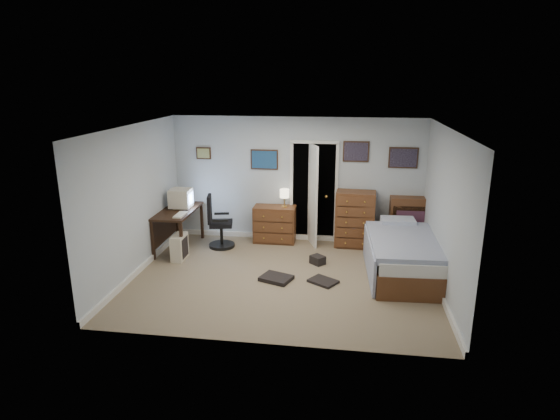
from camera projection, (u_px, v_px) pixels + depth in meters
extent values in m
cube|color=gray|center=(283.00, 279.00, 7.81)|extent=(5.00, 4.00, 0.02)
cube|color=black|center=(178.00, 211.00, 8.98)|extent=(0.64, 1.36, 0.04)
cube|color=black|center=(153.00, 240.00, 8.51)|extent=(0.05, 0.05, 0.74)
cube|color=black|center=(181.00, 242.00, 8.44)|extent=(0.05, 0.05, 0.74)
cube|color=black|center=(177.00, 220.00, 9.72)|extent=(0.05, 0.05, 0.74)
cube|color=black|center=(202.00, 221.00, 9.65)|extent=(0.05, 0.05, 0.74)
cube|color=black|center=(164.00, 227.00, 9.11)|extent=(0.04, 1.25, 0.52)
cube|color=beige|center=(181.00, 198.00, 9.06)|extent=(0.40, 0.38, 0.35)
cube|color=#8CB2F2|center=(191.00, 198.00, 9.03)|extent=(0.01, 0.29, 0.23)
cube|color=beige|center=(181.00, 207.00, 9.11)|extent=(0.26, 0.26, 0.02)
cube|color=beige|center=(180.00, 215.00, 8.61)|extent=(0.16, 0.42, 0.02)
cube|color=beige|center=(179.00, 247.00, 8.57)|extent=(0.21, 0.44, 0.47)
cube|color=black|center=(185.00, 247.00, 8.56)|extent=(0.01, 0.31, 0.36)
cylinder|color=black|center=(222.00, 245.00, 9.25)|extent=(0.60, 0.60, 0.06)
cylinder|color=black|center=(222.00, 235.00, 9.19)|extent=(0.07, 0.07, 0.39)
cube|color=black|center=(221.00, 224.00, 9.13)|extent=(0.51, 0.51, 0.08)
cube|color=black|center=(209.00, 209.00, 9.03)|extent=(0.14, 0.39, 0.54)
cube|color=black|center=(220.00, 221.00, 8.87)|extent=(0.30, 0.11, 0.04)
cube|color=black|center=(222.00, 214.00, 9.32)|extent=(0.30, 0.11, 0.04)
cube|color=maroon|center=(191.00, 215.00, 10.16)|extent=(0.15, 0.15, 0.71)
cube|color=brown|center=(275.00, 224.00, 9.45)|extent=(0.84, 0.42, 0.74)
cylinder|color=gold|center=(284.00, 206.00, 9.32)|extent=(0.11, 0.11, 0.02)
cylinder|color=gold|center=(284.00, 201.00, 9.29)|extent=(0.02, 0.02, 0.22)
cylinder|color=beige|center=(285.00, 193.00, 9.24)|extent=(0.19, 0.19, 0.17)
cube|color=black|center=(315.00, 189.00, 9.67)|extent=(0.90, 0.60, 2.00)
cube|color=white|center=(291.00, 192.00, 9.42)|extent=(0.06, 0.05, 2.00)
cube|color=white|center=(336.00, 194.00, 9.30)|extent=(0.06, 0.05, 2.00)
cube|color=white|center=(315.00, 142.00, 9.08)|extent=(0.96, 0.05, 0.06)
cube|color=white|center=(311.00, 194.00, 9.26)|extent=(0.31, 0.77, 2.00)
sphere|color=gold|center=(326.00, 197.00, 9.07)|extent=(0.06, 0.06, 0.06)
cube|color=brown|center=(355.00, 219.00, 9.16)|extent=(0.78, 0.48, 1.11)
cube|color=brown|center=(418.00, 222.00, 9.12)|extent=(1.13, 0.32, 1.01)
cube|color=black|center=(420.00, 214.00, 8.99)|extent=(1.03, 0.15, 0.34)
cube|color=maroon|center=(420.00, 217.00, 9.00)|extent=(0.90, 0.16, 0.25)
cube|color=brown|center=(403.00, 262.00, 7.97)|extent=(1.20, 2.25, 0.39)
cube|color=white|center=(404.00, 246.00, 7.89)|extent=(1.16, 2.21, 0.20)
cube|color=#4E5B91|center=(406.00, 242.00, 7.75)|extent=(1.25, 1.93, 0.11)
cube|color=#4E5B91|center=(369.00, 257.00, 7.89)|extent=(0.13, 1.88, 0.60)
cube|color=#8298D0|center=(398.00, 222.00, 8.63)|extent=(0.63, 0.45, 0.14)
cube|color=#331E11|center=(204.00, 153.00, 9.47)|extent=(0.30, 0.03, 0.24)
cube|color=olive|center=(203.00, 153.00, 9.45)|extent=(0.25, 0.01, 0.19)
cube|color=#331E11|center=(264.00, 160.00, 9.33)|extent=(0.55, 0.03, 0.40)
cube|color=navy|center=(264.00, 160.00, 9.31)|extent=(0.50, 0.01, 0.35)
cube|color=#331E11|center=(356.00, 152.00, 9.02)|extent=(0.50, 0.03, 0.40)
cube|color=black|center=(356.00, 152.00, 9.01)|extent=(0.45, 0.01, 0.35)
cube|color=#331E11|center=(403.00, 158.00, 8.93)|extent=(0.55, 0.03, 0.40)
cube|color=black|center=(403.00, 158.00, 8.91)|extent=(0.50, 0.01, 0.35)
cube|color=black|center=(323.00, 281.00, 7.64)|extent=(0.54, 0.51, 0.04)
cube|color=black|center=(276.00, 278.00, 7.73)|extent=(0.59, 0.53, 0.07)
cube|color=black|center=(318.00, 260.00, 8.39)|extent=(0.31, 0.31, 0.15)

